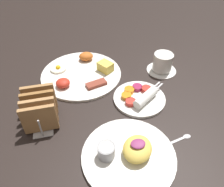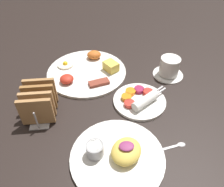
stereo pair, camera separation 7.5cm
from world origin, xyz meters
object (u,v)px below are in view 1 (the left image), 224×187
plate_breakfast (82,73)px  toast_rack (40,109)px  coffee_cup (162,63)px  plate_condiments (140,97)px  plate_foreground (129,153)px

plate_breakfast → toast_rack: size_ratio=2.15×
plate_breakfast → coffee_cup: size_ratio=2.65×
plate_condiments → toast_rack: (-0.33, -0.02, 0.04)m
plate_foreground → coffee_cup: (0.25, 0.35, 0.02)m
coffee_cup → plate_foreground: bearing=-125.0°
plate_breakfast → plate_foreground: plate_foreground is taller
plate_condiments → toast_rack: toast_rack is taller
plate_breakfast → plate_condiments: (0.18, -0.19, 0.00)m
plate_condiments → plate_foreground: plate_foreground is taller
plate_breakfast → toast_rack: 0.26m
plate_condiments → plate_breakfast: bearing=132.8°
toast_rack → coffee_cup: toast_rack is taller
plate_condiments → coffee_cup: 0.20m
toast_rack → coffee_cup: size_ratio=1.23×
plate_breakfast → plate_foreground: size_ratio=1.22×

